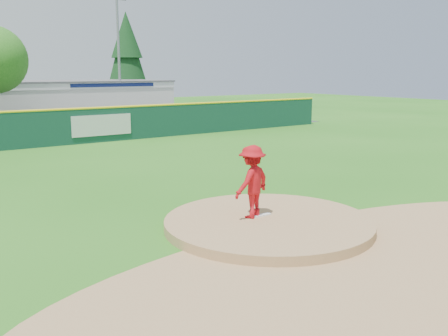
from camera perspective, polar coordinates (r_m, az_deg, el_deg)
ground at (r=13.35m, az=5.07°, el=-6.82°), size 120.00×120.00×0.00m
pitchers_mound at (r=13.35m, az=5.07°, el=-6.82°), size 5.50×5.50×0.50m
pitching_rubber at (r=13.49m, az=4.26°, el=-5.42°), size 0.60×0.15×0.04m
infield_dirt_arc at (r=11.39m, az=15.16°, el=-10.34°), size 15.40×15.40×0.01m
parking_lot at (r=37.73m, az=-22.92°, el=3.95°), size 44.00×16.00×0.02m
pitcher at (r=13.16m, az=3.22°, el=-1.57°), size 1.39×1.02×1.94m
van at (r=36.23m, az=-16.62°, el=5.30°), size 5.88×4.43×1.48m
pool_building_grp at (r=44.04m, az=-16.94°, el=7.40°), size 15.20×8.20×3.31m
fence_banners at (r=28.54m, az=-21.44°, el=4.06°), size 11.84×0.04×1.20m
outfield_fence at (r=28.97m, az=-18.96°, el=4.49°), size 40.00×0.14×2.07m
conifer_tree at (r=50.35m, az=-11.03°, el=12.48°), size 4.40×4.40×9.50m
light_pole_right at (r=42.32m, az=-11.94°, el=12.76°), size 1.75×0.25×10.00m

